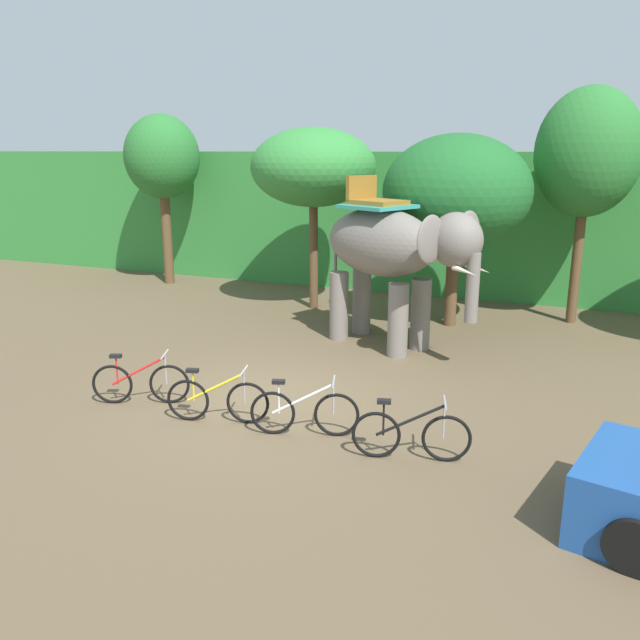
% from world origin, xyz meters
% --- Properties ---
extents(ground_plane, '(80.00, 80.00, 0.00)m').
position_xyz_m(ground_plane, '(0.00, 0.00, 0.00)').
color(ground_plane, brown).
extents(foliage_hedge, '(36.00, 6.00, 4.28)m').
position_xyz_m(foliage_hedge, '(0.00, 12.41, 2.14)').
color(foliage_hedge, '#338438').
rests_on(foliage_hedge, ground).
extents(tree_left, '(2.39, 2.39, 5.44)m').
position_xyz_m(tree_left, '(-7.74, 8.06, 4.07)').
color(tree_left, brown).
rests_on(tree_left, ground).
extents(tree_center, '(3.37, 3.37, 4.93)m').
position_xyz_m(tree_center, '(-1.90, 6.70, 3.86)').
color(tree_center, brown).
rests_on(tree_center, ground).
extents(tree_far_right, '(3.59, 3.59, 4.73)m').
position_xyz_m(tree_far_right, '(2.04, 6.31, 3.33)').
color(tree_far_right, brown).
rests_on(tree_far_right, ground).
extents(tree_center_right, '(2.52, 2.52, 5.83)m').
position_xyz_m(tree_center_right, '(4.89, 7.79, 4.25)').
color(tree_center_right, brown).
rests_on(tree_center_right, ground).
extents(elephant, '(4.16, 2.99, 3.78)m').
position_xyz_m(elephant, '(1.14, 3.92, 2.20)').
color(elephant, slate).
rests_on(elephant, ground).
extents(bike_red, '(1.59, 0.78, 0.92)m').
position_xyz_m(bike_red, '(-1.95, -0.96, 0.39)').
color(bike_red, black).
rests_on(bike_red, ground).
extents(bike_yellow, '(1.66, 0.63, 0.92)m').
position_xyz_m(bike_yellow, '(-0.28, -1.14, 0.39)').
color(bike_yellow, black).
rests_on(bike_yellow, ground).
extents(bike_white, '(1.64, 0.68, 0.92)m').
position_xyz_m(bike_white, '(1.23, -1.06, 0.39)').
color(bike_white, black).
rests_on(bike_white, ground).
extents(bike_black, '(1.66, 0.62, 0.92)m').
position_xyz_m(bike_black, '(2.97, -1.22, 0.39)').
color(bike_black, black).
rests_on(bike_black, ground).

